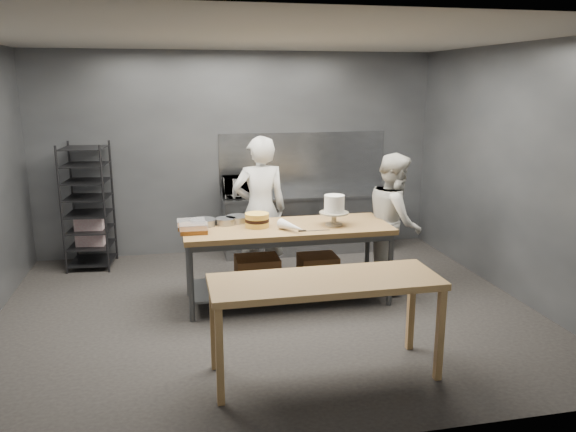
# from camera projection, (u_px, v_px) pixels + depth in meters

# --- Properties ---
(ground) EXTENTS (6.00, 6.00, 0.00)m
(ground) POSITION_uv_depth(u_px,v_px,m) (268.00, 310.00, 6.43)
(ground) COLOR black
(ground) RESTS_ON ground
(back_wall) EXTENTS (6.00, 0.04, 3.00)m
(back_wall) POSITION_uv_depth(u_px,v_px,m) (239.00, 154.00, 8.46)
(back_wall) COLOR #4C4F54
(back_wall) RESTS_ON ground
(work_table) EXTENTS (2.40, 0.90, 0.92)m
(work_table) POSITION_uv_depth(u_px,v_px,m) (286.00, 254.00, 6.61)
(work_table) COLOR brown
(work_table) RESTS_ON ground
(near_counter) EXTENTS (2.00, 0.70, 0.90)m
(near_counter) POSITION_uv_depth(u_px,v_px,m) (325.00, 288.00, 4.85)
(near_counter) COLOR olive
(near_counter) RESTS_ON ground
(back_counter) EXTENTS (2.60, 0.60, 0.90)m
(back_counter) POSITION_uv_depth(u_px,v_px,m) (307.00, 223.00, 8.60)
(back_counter) COLOR slate
(back_counter) RESTS_ON ground
(splashback_panel) EXTENTS (2.60, 0.02, 0.90)m
(splashback_panel) POSITION_uv_depth(u_px,v_px,m) (303.00, 162.00, 8.67)
(splashback_panel) COLOR slate
(splashback_panel) RESTS_ON back_counter
(speed_rack) EXTENTS (0.66, 0.71, 1.75)m
(speed_rack) POSITION_uv_depth(u_px,v_px,m) (88.00, 207.00, 7.79)
(speed_rack) COLOR black
(speed_rack) RESTS_ON ground
(chef_behind) EXTENTS (0.71, 0.47, 1.90)m
(chef_behind) POSITION_uv_depth(u_px,v_px,m) (260.00, 210.00, 7.21)
(chef_behind) COLOR silver
(chef_behind) RESTS_ON ground
(chef_right) EXTENTS (0.87, 0.99, 1.71)m
(chef_right) POSITION_uv_depth(u_px,v_px,m) (394.00, 221.00, 7.01)
(chef_right) COLOR silver
(chef_right) RESTS_ON ground
(microwave) EXTENTS (0.54, 0.37, 0.30)m
(microwave) POSITION_uv_depth(u_px,v_px,m) (242.00, 187.00, 8.26)
(microwave) COLOR black
(microwave) RESTS_ON back_counter
(frosted_cake_stand) EXTENTS (0.34, 0.34, 0.36)m
(frosted_cake_stand) POSITION_uv_depth(u_px,v_px,m) (334.00, 207.00, 6.50)
(frosted_cake_stand) COLOR #ABA189
(frosted_cake_stand) RESTS_ON work_table
(layer_cake) EXTENTS (0.28, 0.28, 0.16)m
(layer_cake) POSITION_uv_depth(u_px,v_px,m) (257.00, 220.00, 6.46)
(layer_cake) COLOR #E9BB4A
(layer_cake) RESTS_ON work_table
(cake_pans) EXTENTS (0.71, 0.38, 0.07)m
(cake_pans) POSITION_uv_depth(u_px,v_px,m) (221.00, 221.00, 6.60)
(cake_pans) COLOR gray
(cake_pans) RESTS_ON work_table
(piping_bag) EXTENTS (0.29, 0.39, 0.12)m
(piping_bag) POSITION_uv_depth(u_px,v_px,m) (292.00, 227.00, 6.25)
(piping_bag) COLOR white
(piping_bag) RESTS_ON work_table
(offset_spatula) EXTENTS (0.36, 0.02, 0.02)m
(offset_spatula) POSITION_uv_depth(u_px,v_px,m) (310.00, 231.00, 6.29)
(offset_spatula) COLOR slate
(offset_spatula) RESTS_ON work_table
(pastry_clamshells) EXTENTS (0.33, 0.41, 0.11)m
(pastry_clamshells) POSITION_uv_depth(u_px,v_px,m) (192.00, 226.00, 6.28)
(pastry_clamshells) COLOR #94591D
(pastry_clamshells) RESTS_ON work_table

